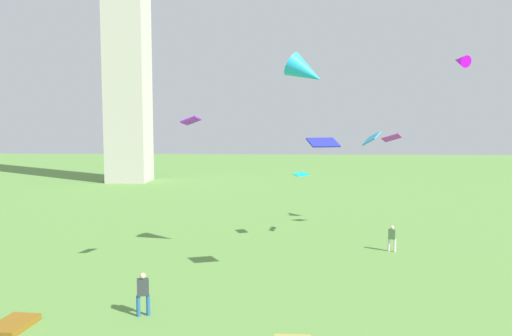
{
  "coord_description": "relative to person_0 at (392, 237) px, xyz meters",
  "views": [
    {
      "loc": [
        3.17,
        -10.01,
        8.07
      ],
      "look_at": [
        1.93,
        16.67,
        5.67
      ],
      "focal_mm": 35.1,
      "sensor_mm": 36.0,
      "label": 1
    }
  ],
  "objects": [
    {
      "name": "kite_flying_1",
      "position": [
        1.07,
        5.59,
        6.07
      ],
      "size": [
        1.55,
        1.29,
        0.7
      ],
      "rotation": [
        0.0,
        0.0,
        5.82
      ],
      "color": "purple"
    },
    {
      "name": "kite_flying_3",
      "position": [
        -1.04,
        1.96,
        6.14
      ],
      "size": [
        1.37,
        1.75,
        0.98
      ],
      "rotation": [
        0.0,
        0.0,
        1.09
      ],
      "color": "#288EC6"
    },
    {
      "name": "kite_flying_5",
      "position": [
        5.58,
        4.94,
        11.51
      ],
      "size": [
        1.27,
        1.58,
        1.1
      ],
      "rotation": [
        0.0,
        0.0,
        3.48
      ],
      "color": "#C707F2"
    },
    {
      "name": "kite_flying_6",
      "position": [
        -11.64,
        -5.91,
        7.26
      ],
      "size": [
        0.95,
        1.25,
        0.49
      ],
      "rotation": [
        0.0,
        0.0,
        4.58
      ],
      "color": "#8E18DC"
    },
    {
      "name": "kite_bundle_0",
      "position": [
        -17.61,
        -12.7,
        -0.81
      ],
      "size": [
        1.43,
        2.08,
        0.26
      ],
      "primitive_type": "cube",
      "rotation": [
        0.0,
        0.0,
        4.62
      ],
      "color": "brown",
      "rests_on": "ground_plane"
    },
    {
      "name": "kite_flying_0",
      "position": [
        -5.0,
        -6.91,
        6.2
      ],
      "size": [
        1.67,
        1.36,
        0.45
      ],
      "rotation": [
        0.0,
        0.0,
        0.32
      ],
      "color": "#2228BB"
    },
    {
      "name": "person_0",
      "position": [
        0.0,
        0.0,
        0.0
      ],
      "size": [
        0.5,
        0.41,
        1.65
      ],
      "rotation": [
        0.0,
        0.0,
        5.83
      ],
      "color": "silver",
      "rests_on": "ground_plane"
    },
    {
      "name": "person_1",
      "position": [
        -12.8,
        -11.2,
        0.11
      ],
      "size": [
        0.55,
        0.41,
        1.85
      ],
      "rotation": [
        0.0,
        0.0,
        3.46
      ],
      "color": "#235693",
      "rests_on": "ground_plane"
    },
    {
      "name": "kite_flying_4",
      "position": [
        -5.65,
        2.6,
        3.68
      ],
      "size": [
        1.12,
        1.34,
        0.24
      ],
      "rotation": [
        0.0,
        0.0,
        5.02
      ],
      "color": "#0BDDC8"
    },
    {
      "name": "kite_flying_2",
      "position": [
        -5.68,
        -3.53,
        9.94
      ],
      "size": [
        2.72,
        2.15,
        2.16
      ],
      "rotation": [
        0.0,
        0.0,
        1.2
      ],
      "color": "#20A9F0"
    }
  ]
}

